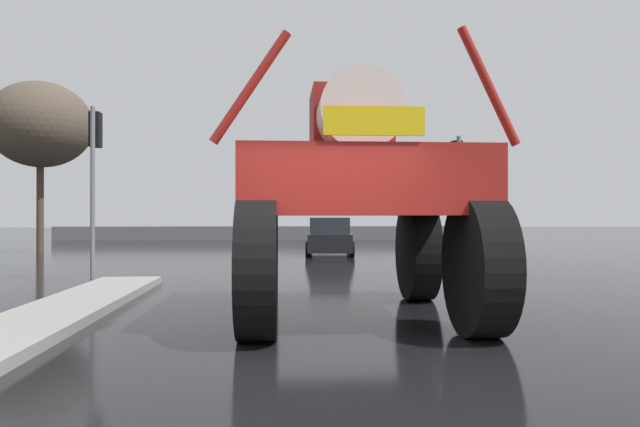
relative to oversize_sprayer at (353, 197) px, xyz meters
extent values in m
plane|color=black|center=(-0.57, 14.53, -1.89)|extent=(120.00, 120.00, 0.00)
cube|color=gray|center=(-4.60, 0.36, -1.81)|extent=(1.36, 9.22, 0.15)
cylinder|color=black|center=(-1.44, 1.76, -0.97)|extent=(0.51, 1.85, 1.84)
cylinder|color=black|center=(1.46, 1.74, -0.97)|extent=(0.51, 1.85, 1.84)
cylinder|color=black|center=(-1.46, -1.72, -0.97)|extent=(0.51, 1.85, 1.84)
cylinder|color=black|center=(1.44, -1.74, -0.97)|extent=(0.51, 1.85, 1.84)
cube|color=maroon|center=(0.00, 0.01, 0.16)|extent=(3.42, 4.21, 0.91)
cube|color=maroon|center=(0.00, 0.45, 1.19)|extent=(1.29, 1.38, 1.15)
cylinder|color=silver|center=(0.00, -0.60, 1.22)|extent=(1.21, 1.15, 1.20)
cylinder|color=maroon|center=(-1.54, -1.86, 1.31)|extent=(1.02, 0.13, 1.45)
cylinder|color=maroon|center=(1.52, -1.88, 1.37)|extent=(0.83, 0.13, 1.55)
cube|color=yellow|center=(-0.01, -2.11, 0.86)|extent=(1.26, 0.05, 0.36)
cube|color=black|center=(0.97, 14.79, -1.36)|extent=(2.03, 4.23, 0.70)
cube|color=#23282D|center=(0.95, 14.64, -0.69)|extent=(1.73, 2.22, 0.64)
cylinder|color=black|center=(0.23, 16.20, -1.59)|extent=(0.23, 0.61, 0.60)
cylinder|color=black|center=(1.92, 16.06, -1.59)|extent=(0.23, 0.61, 0.60)
cylinder|color=black|center=(0.01, 13.51, -1.59)|extent=(0.23, 0.61, 0.60)
cylinder|color=black|center=(1.70, 13.37, -1.59)|extent=(0.23, 0.61, 0.60)
cylinder|color=slate|center=(-5.54, 5.02, 0.20)|extent=(0.11, 0.11, 4.17)
cube|color=black|center=(-5.54, 5.23, 1.76)|extent=(0.24, 0.32, 0.84)
sphere|color=#390503|center=(-5.54, 5.42, 2.03)|extent=(0.17, 0.17, 0.17)
sphere|color=#3C2403|center=(-5.54, 5.42, 1.76)|extent=(0.17, 0.17, 0.17)
sphere|color=green|center=(-5.54, 5.42, 1.49)|extent=(0.17, 0.17, 0.17)
cylinder|color=slate|center=(3.29, 5.02, -0.11)|extent=(0.11, 0.11, 3.56)
cube|color=black|center=(3.29, 5.23, 1.15)|extent=(0.24, 0.32, 0.84)
sphere|color=#390503|center=(3.29, 5.42, 1.42)|extent=(0.17, 0.17, 0.17)
sphere|color=#3C2403|center=(3.29, 5.42, 1.15)|extent=(0.17, 0.17, 0.17)
sphere|color=green|center=(3.29, 5.42, 0.88)|extent=(0.17, 0.17, 0.17)
cylinder|color=#473828|center=(-11.08, 16.28, 0.08)|extent=(0.29, 0.29, 3.94)
ellipsoid|color=brown|center=(-11.08, 16.28, 3.52)|extent=(4.21, 4.21, 3.58)
cube|color=#59595B|center=(-0.57, 29.85, -1.44)|extent=(29.95, 0.24, 0.90)
camera|label=1|loc=(-1.22, -9.33, -0.31)|focal=33.32mm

